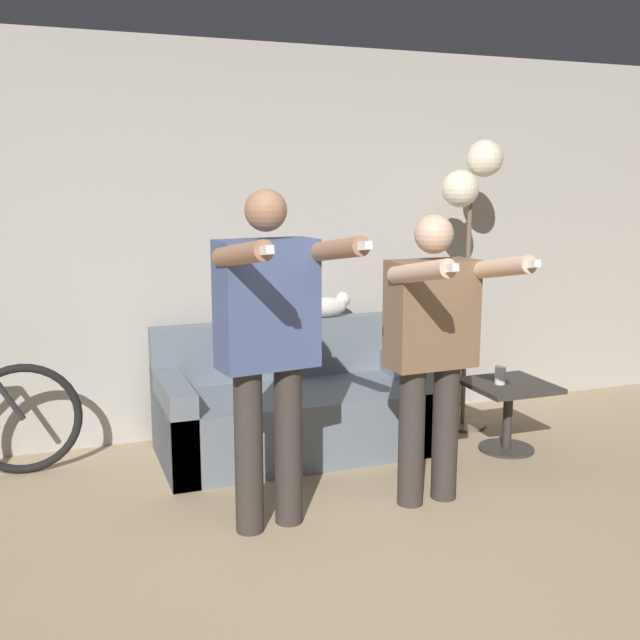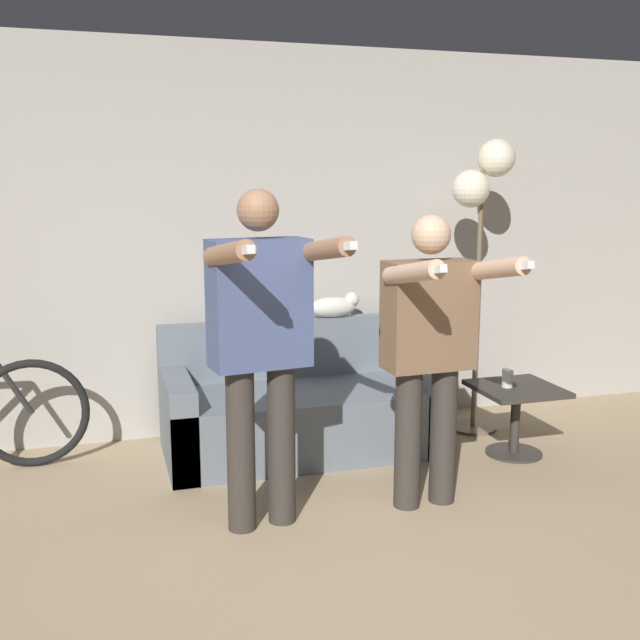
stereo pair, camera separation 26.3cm
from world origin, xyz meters
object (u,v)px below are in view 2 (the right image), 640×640
object	(u,v)px
person_right	(430,341)
side_table	(516,405)
person_left	(261,336)
cat	(334,306)
couch	(300,409)
cup	(507,378)
floor_lamp	(483,196)

from	to	relation	value
person_right	side_table	bearing A→B (deg)	29.91
person_left	side_table	distance (m)	1.94
cat	side_table	world-z (taller)	cat
couch	cup	world-z (taller)	couch
floor_lamp	side_table	world-z (taller)	floor_lamp
couch	cat	distance (m)	0.75
person_left	cat	size ratio (longest dim) A/B	3.69
person_right	floor_lamp	xyz separation A→B (m)	(0.85, 1.06, 0.72)
floor_lamp	couch	bearing A→B (deg)	-178.07
couch	person_right	world-z (taller)	person_right
cat	person_right	bearing A→B (deg)	-85.61
cat	floor_lamp	size ratio (longest dim) A/B	0.23
floor_lamp	person_right	bearing A→B (deg)	-128.74
person_right	floor_lamp	bearing A→B (deg)	49.02
couch	floor_lamp	world-z (taller)	floor_lamp
person_left	cat	xyz separation A→B (m)	(0.79, 1.32, -0.10)
side_table	cup	bearing A→B (deg)	176.33
cup	person_right	bearing A→B (deg)	-145.49
side_table	couch	bearing A→B (deg)	159.51
cat	floor_lamp	distance (m)	1.23
person_left	cat	distance (m)	1.54
side_table	person_left	bearing A→B (deg)	-162.91
couch	side_table	world-z (taller)	couch
couch	person_left	size ratio (longest dim) A/B	1.03
cat	side_table	bearing A→B (deg)	-39.14
floor_lamp	side_table	xyz separation A→B (m)	(0.01, -0.52, -1.29)
person_left	person_right	size ratio (longest dim) A/B	1.09
person_right	cat	world-z (taller)	person_right
cat	couch	bearing A→B (deg)	-137.19
couch	person_left	distance (m)	1.32
person_left	floor_lamp	world-z (taller)	floor_lamp
cat	side_table	distance (m)	1.35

